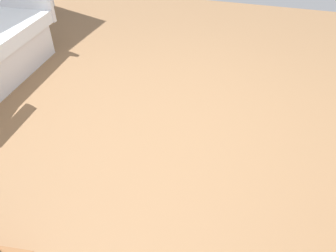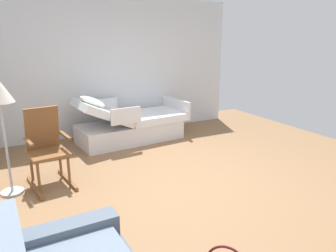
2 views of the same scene
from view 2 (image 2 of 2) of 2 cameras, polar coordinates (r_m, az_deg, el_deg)
The scene contains 4 objects.
ground_plane at distance 4.45m, azimuth 3.96°, elevation -10.22°, with size 7.13×7.13×0.00m, color olive.
side_wall at distance 6.69m, azimuth -8.92°, elevation 10.29°, with size 0.10×5.03×2.70m, color silver.
hospital_bed at distance 6.21m, azimuth -6.78°, elevation 0.13°, with size 1.15×2.17×1.00m.
rocking_chair at distance 4.57m, azimuth -20.75°, elevation -3.74°, with size 0.82×0.57×1.05m.
Camera 2 is at (-3.43, 2.10, 1.92)m, focal length 34.36 mm.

